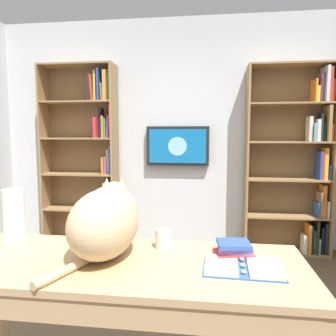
% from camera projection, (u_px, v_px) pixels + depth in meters
% --- Properties ---
extents(wall_back, '(4.52, 0.06, 2.70)m').
position_uv_depth(wall_back, '(181.00, 134.00, 3.87)').
color(wall_back, silver).
rests_on(wall_back, ground).
extents(bookshelf_left, '(0.93, 0.28, 2.10)m').
position_uv_depth(bookshelf_left, '(298.00, 161.00, 3.57)').
color(bookshelf_left, '#937047').
rests_on(bookshelf_left, ground).
extents(bookshelf_right, '(0.90, 0.28, 2.16)m').
position_uv_depth(bookshelf_right, '(88.00, 153.00, 3.87)').
color(bookshelf_right, '#937047').
rests_on(bookshelf_right, ground).
extents(wall_mounted_tv, '(0.74, 0.07, 0.47)m').
position_uv_depth(wall_mounted_tv, '(178.00, 146.00, 3.80)').
color(wall_mounted_tv, black).
extents(desk, '(1.68, 0.62, 0.78)m').
position_uv_depth(desk, '(117.00, 287.00, 1.43)').
color(desk, tan).
rests_on(desk, ground).
extents(cat, '(0.32, 0.60, 0.35)m').
position_uv_depth(cat, '(106.00, 219.00, 1.51)').
color(cat, '#D1B284').
rests_on(cat, desk).
extents(open_binder, '(0.34, 0.23, 0.02)m').
position_uv_depth(open_binder, '(243.00, 267.00, 1.35)').
color(open_binder, '#335999').
rests_on(open_binder, desk).
extents(paper_towel_roll, '(0.11, 0.11, 0.28)m').
position_uv_depth(paper_towel_roll, '(14.00, 215.00, 1.72)').
color(paper_towel_roll, white).
rests_on(paper_towel_roll, desk).
extents(coffee_mug, '(0.08, 0.08, 0.10)m').
position_uv_depth(coffee_mug, '(163.00, 239.00, 1.60)').
color(coffee_mug, white).
rests_on(coffee_mug, desk).
extents(desk_book_stack, '(0.19, 0.16, 0.07)m').
position_uv_depth(desk_book_stack, '(234.00, 249.00, 1.49)').
color(desk_book_stack, '#B7332D').
rests_on(desk_book_stack, desk).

